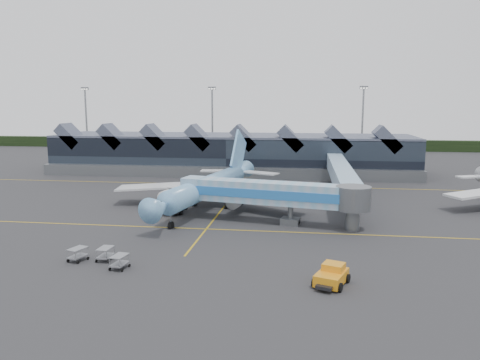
# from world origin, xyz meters

# --- Properties ---
(ground) EXTENTS (260.00, 260.00, 0.00)m
(ground) POSITION_xyz_m (0.00, 0.00, 0.00)
(ground) COLOR #2B2C2E
(ground) RESTS_ON ground
(taxi_stripes) EXTENTS (120.00, 60.00, 0.01)m
(taxi_stripes) POSITION_xyz_m (0.00, 10.00, 0.01)
(taxi_stripes) COLOR #BF9616
(taxi_stripes) RESTS_ON ground
(tree_line_far) EXTENTS (260.00, 4.00, 4.00)m
(tree_line_far) POSITION_xyz_m (0.00, 110.00, 2.00)
(tree_line_far) COLOR black
(tree_line_far) RESTS_ON ground
(terminal) EXTENTS (90.00, 22.25, 12.52)m
(terminal) POSITION_xyz_m (-5.07, 47.35, 4.88)
(terminal) COLOR black
(terminal) RESTS_ON ground
(light_masts) EXTENTS (132.40, 42.56, 22.45)m
(light_masts) POSITION_xyz_m (21.00, 62.80, 12.49)
(light_masts) COLOR gray
(light_masts) RESTS_ON ground
(main_airliner) EXTENTS (33.78, 39.36, 12.70)m
(main_airliner) POSITION_xyz_m (-2.20, 5.89, 3.73)
(main_airliner) COLOR #6993D6
(main_airliner) RESTS_ON ground
(jet_bridge) EXTENTS (27.66, 9.22, 6.26)m
(jet_bridge) POSITION_xyz_m (10.39, -3.75, 4.32)
(jet_bridge) COLOR #7BADCD
(jet_bridge) RESTS_ON ground
(fuel_truck) EXTENTS (3.22, 10.43, 3.49)m
(fuel_truck) POSITION_xyz_m (-7.16, 3.30, 1.95)
(fuel_truck) COLOR black
(fuel_truck) RESTS_ON ground
(pushback_tug) EXTENTS (3.88, 4.88, 1.97)m
(pushback_tug) POSITION_xyz_m (16.23, -26.27, 0.88)
(pushback_tug) COLOR orange
(pushback_tug) RESTS_ON ground
(baggage_carts) EXTENTS (7.42, 4.52, 1.48)m
(baggage_carts) POSITION_xyz_m (-8.46, -23.54, 0.83)
(baggage_carts) COLOR gray
(baggage_carts) RESTS_ON ground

